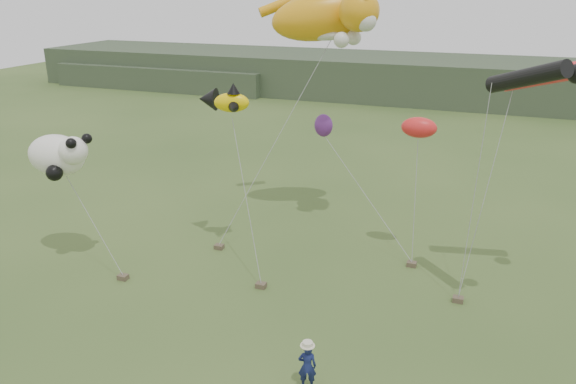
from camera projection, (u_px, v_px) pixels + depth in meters
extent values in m
plane|color=#385123|center=(285.00, 347.00, 17.94)|extent=(120.00, 120.00, 0.00)
cube|color=#2D3D28|center=(442.00, 79.00, 56.83)|extent=(90.00, 12.00, 4.00)
cube|color=#2D3D28|center=(170.00, 75.00, 64.28)|extent=(25.00, 8.00, 2.50)
imported|color=#141C4C|center=(307.00, 366.00, 15.90)|extent=(0.60, 0.47, 1.45)
cube|color=brown|center=(219.00, 247.00, 24.63)|extent=(0.38, 0.31, 0.20)
cube|color=brown|center=(261.00, 285.00, 21.45)|extent=(0.38, 0.31, 0.20)
cube|color=brown|center=(458.00, 299.00, 20.49)|extent=(0.38, 0.31, 0.20)
cube|color=brown|center=(123.00, 277.00, 22.06)|extent=(0.38, 0.31, 0.20)
cube|color=brown|center=(412.00, 264.00, 23.09)|extent=(0.38, 0.31, 0.20)
ellipsoid|color=orange|center=(322.00, 16.00, 25.04)|extent=(5.26, 3.85, 2.72)
sphere|color=orange|center=(359.00, 11.00, 23.48)|extent=(1.71, 1.71, 1.71)
sphere|color=beige|center=(366.00, 21.00, 23.24)|extent=(0.86, 0.86, 0.86)
ellipsoid|color=beige|center=(324.00, 35.00, 24.99)|extent=(1.68, 0.84, 0.52)
sphere|color=beige|center=(341.00, 40.00, 23.56)|extent=(0.67, 0.67, 0.67)
sphere|color=beige|center=(354.00, 38.00, 24.67)|extent=(0.67, 0.67, 0.67)
cylinder|color=orange|center=(277.00, 6.00, 26.39)|extent=(1.77, 1.30, 1.03)
ellipsoid|color=yellow|center=(232.00, 103.00, 22.41)|extent=(1.57, 0.87, 0.83)
cone|color=black|center=(207.00, 99.00, 23.09)|extent=(0.88, 1.05, 0.94)
cone|color=black|center=(233.00, 88.00, 22.18)|extent=(0.52, 0.52, 0.42)
cone|color=black|center=(233.00, 108.00, 21.88)|extent=(0.55, 0.58, 0.42)
cone|color=black|center=(244.00, 103.00, 22.80)|extent=(0.55, 0.58, 0.42)
cylinder|color=black|center=(527.00, 77.00, 17.39)|extent=(2.51, 2.55, 1.42)
cylinder|color=red|center=(554.00, 74.00, 19.32)|extent=(3.42, 1.10, 1.33)
ellipsoid|color=white|center=(57.00, 155.00, 22.55)|extent=(2.51, 1.67, 1.67)
sphere|color=white|center=(73.00, 151.00, 21.81)|extent=(1.11, 1.11, 1.11)
sphere|color=black|center=(71.00, 143.00, 21.25)|extent=(0.41, 0.41, 0.41)
sphere|color=black|center=(87.00, 139.00, 21.91)|extent=(0.41, 0.41, 0.41)
sphere|color=black|center=(54.00, 173.00, 21.90)|extent=(0.65, 0.65, 0.65)
sphere|color=black|center=(48.00, 160.00, 23.16)|extent=(0.65, 0.65, 0.65)
ellipsoid|color=red|center=(419.00, 128.00, 22.40)|extent=(1.42, 0.83, 0.83)
ellipsoid|color=#59226E|center=(324.00, 125.00, 25.95)|extent=(0.87, 0.58, 1.07)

